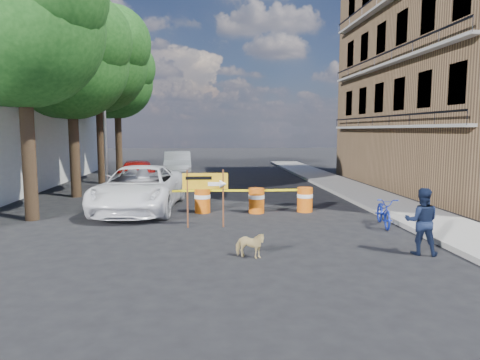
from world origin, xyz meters
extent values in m
plane|color=black|center=(0.00, 0.00, 0.00)|extent=(120.00, 120.00, 0.00)
cube|color=gray|center=(6.20, 6.00, 0.07)|extent=(2.40, 40.00, 0.15)
cube|color=#8A6746|center=(12.00, 8.00, 6.00)|extent=(8.00, 16.00, 12.00)
cylinder|color=#332316|center=(-6.80, 2.00, 2.52)|extent=(0.44, 0.44, 5.04)
sphere|color=#154213|center=(-6.80, 2.00, 6.30)|extent=(5.20, 5.20, 5.20)
sphere|color=#154213|center=(-7.58, 2.65, 5.58)|extent=(3.64, 3.64, 3.64)
cylinder|color=#332316|center=(-6.80, 7.00, 2.38)|extent=(0.44, 0.44, 4.76)
sphere|color=#154213|center=(-6.80, 7.00, 5.95)|extent=(5.00, 5.00, 5.00)
sphere|color=#154213|center=(-5.92, 6.50, 6.80)|extent=(3.75, 3.75, 3.75)
sphere|color=#154213|center=(-7.55, 7.62, 5.27)|extent=(3.50, 3.50, 3.50)
cylinder|color=#332316|center=(-6.80, 12.00, 2.66)|extent=(0.44, 0.44, 5.32)
sphere|color=#154213|center=(-6.80, 12.00, 6.65)|extent=(5.40, 5.40, 5.40)
sphere|color=#154213|center=(-5.85, 11.46, 7.60)|extent=(4.05, 4.05, 4.05)
sphere|color=#154213|center=(-7.61, 12.68, 5.89)|extent=(3.78, 3.78, 3.78)
cylinder|color=#332316|center=(-6.80, 17.00, 2.46)|extent=(0.44, 0.44, 4.93)
sphere|color=#154213|center=(-6.80, 17.00, 6.16)|extent=(4.80, 4.80, 4.80)
sphere|color=#154213|center=(-5.96, 16.52, 7.04)|extent=(3.60, 3.60, 3.60)
sphere|color=#154213|center=(-7.52, 17.60, 5.46)|extent=(3.36, 3.36, 3.36)
cylinder|color=gray|center=(-6.00, 9.50, 4.00)|extent=(0.16, 0.16, 8.00)
cylinder|color=gray|center=(-5.50, 9.50, 7.90)|extent=(1.00, 0.12, 0.12)
cube|color=silver|center=(-5.00, 9.50, 7.85)|extent=(0.35, 0.18, 0.12)
cylinder|color=#DC510C|center=(-3.64, 2.55, 0.45)|extent=(0.56, 0.56, 0.90)
cylinder|color=white|center=(-3.64, 2.55, 0.60)|extent=(0.58, 0.58, 0.14)
cylinder|color=#DC510C|center=(-1.13, 2.81, 0.45)|extent=(0.56, 0.56, 0.90)
cylinder|color=white|center=(-1.13, 2.81, 0.60)|extent=(0.58, 0.58, 0.14)
cylinder|color=#DC510C|center=(0.82, 2.60, 0.45)|extent=(0.56, 0.56, 0.90)
cylinder|color=white|center=(0.82, 2.60, 0.60)|extent=(0.58, 0.58, 0.14)
cylinder|color=#DC510C|center=(2.62, 2.67, 0.45)|extent=(0.56, 0.56, 0.90)
cylinder|color=white|center=(2.62, 2.67, 0.60)|extent=(0.58, 0.58, 0.14)
cylinder|color=#592D19|center=(-1.58, 0.42, 0.89)|extent=(0.05, 0.05, 1.79)
cylinder|color=#592D19|center=(-0.48, 0.42, 0.89)|extent=(0.05, 0.05, 1.79)
cube|color=gold|center=(-1.03, 0.42, 1.44)|extent=(1.39, 0.03, 0.50)
cube|color=white|center=(-0.75, 0.40, 1.35)|extent=(0.40, 0.01, 0.12)
cone|color=white|center=(-0.49, 0.40, 1.35)|extent=(0.22, 0.26, 0.26)
cube|color=black|center=(-1.23, 0.40, 1.54)|extent=(0.79, 0.01, 0.10)
imported|color=black|center=(4.14, -2.90, 0.81)|extent=(0.95, 0.85, 1.62)
imported|color=#162BB3|center=(4.51, 0.11, 0.88)|extent=(0.78, 1.02, 1.75)
imported|color=#D8BF7C|center=(-0.01, -2.87, 0.31)|extent=(0.82, 0.61, 0.63)
imported|color=white|center=(-3.46, 3.50, 0.83)|extent=(3.21, 6.15, 1.65)
imported|color=#A6100D|center=(-4.40, 8.92, 0.77)|extent=(2.25, 4.68, 1.54)
imported|color=silver|center=(-2.80, 15.79, 0.80)|extent=(1.96, 4.93, 1.60)
camera|label=1|loc=(-1.07, -12.57, 2.99)|focal=32.00mm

